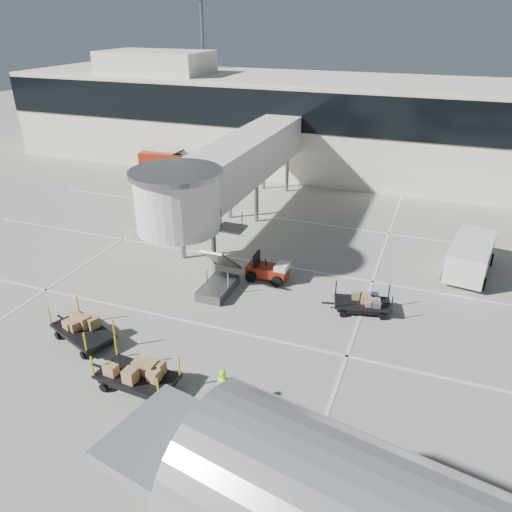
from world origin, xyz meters
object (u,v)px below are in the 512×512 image
object	(u,v)px
suitcase_cart	(361,303)
box_cart_near	(135,375)
ground_worker	(224,389)
baggage_tug	(268,270)
box_cart_far	(83,330)
belt_loader	(163,161)
minivan	(471,254)

from	to	relation	value
suitcase_cart	box_cart_near	size ratio (longest dim) A/B	0.87
suitcase_cart	ground_worker	distance (m)	9.04
suitcase_cart	box_cart_near	distance (m)	11.19
baggage_tug	suitcase_cart	world-z (taller)	baggage_tug
box_cart_far	belt_loader	bearing A→B (deg)	133.99
baggage_tug	ground_worker	xyz separation A→B (m)	(1.71, -9.84, 0.26)
belt_loader	suitcase_cart	bearing A→B (deg)	-47.11
box_cart_far	belt_loader	distance (m)	27.15
baggage_tug	box_cart_near	distance (m)	10.28
box_cart_near	box_cart_far	world-z (taller)	box_cart_near
ground_worker	box_cart_far	bearing A→B (deg)	155.89
baggage_tug	box_cart_far	world-z (taller)	baggage_tug
box_cart_far	belt_loader	world-z (taller)	belt_loader
suitcase_cart	box_cart_near	bearing A→B (deg)	-143.48
minivan	belt_loader	size ratio (longest dim) A/B	1.15
baggage_tug	belt_loader	world-z (taller)	belt_loader
box_cart_far	ground_worker	bearing A→B (deg)	9.75
suitcase_cart	minivan	xyz separation A→B (m)	(4.93, 6.35, 0.66)
ground_worker	minivan	distance (m)	16.94
box_cart_near	minivan	size ratio (longest dim) A/B	0.75
baggage_tug	ground_worker	world-z (taller)	ground_worker
box_cart_near	baggage_tug	bearing A→B (deg)	83.11
box_cart_far	suitcase_cart	bearing A→B (deg)	52.64
baggage_tug	minivan	size ratio (longest dim) A/B	0.43
baggage_tug	box_cart_far	bearing A→B (deg)	-124.90
baggage_tug	minivan	world-z (taller)	minivan
box_cart_near	belt_loader	xyz separation A→B (m)	(-14.36, 26.81, 0.22)
box_cart_near	ground_worker	world-z (taller)	ground_worker
box_cart_near	minivan	distance (m)	19.24
ground_worker	minivan	world-z (taller)	minivan
box_cart_near	ground_worker	bearing A→B (deg)	8.02
baggage_tug	box_cart_near	size ratio (longest dim) A/B	0.58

